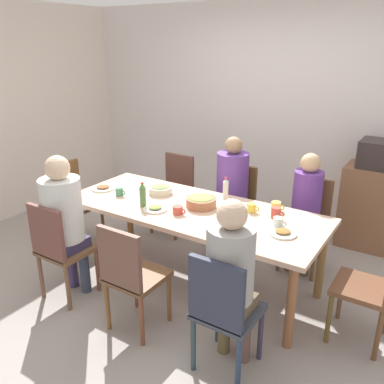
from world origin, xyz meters
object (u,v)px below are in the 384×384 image
at_px(chair_4, 73,198).
at_px(bowl_0, 160,189).
at_px(person_1, 306,204).
at_px(side_cabinet, 375,208).
at_px(chair_7, 175,189).
at_px(plate_1, 103,188).
at_px(bowl_1, 201,201).
at_px(person_6, 64,215).
at_px(chair_1, 307,218).
at_px(chair_0, 376,283).
at_px(bottle_1, 226,189).
at_px(dining_table, 192,215).
at_px(microwave, 384,155).
at_px(person_3, 232,184).
at_px(chair_3, 235,202).
at_px(cup_6, 276,213).
at_px(person_5, 231,271).
at_px(cup_0, 120,192).
at_px(cup_5, 252,208).
at_px(cup_3, 278,222).
at_px(cup_2, 276,207).
at_px(plate_0, 283,233).
at_px(chair_5, 223,308).
at_px(chair_6, 59,246).
at_px(cup_4, 178,210).
at_px(chair_2, 130,273).
at_px(bottle_0, 143,195).
at_px(plate_2, 155,208).
at_px(plate_3, 227,226).

bearing_deg(chair_4, bowl_0, 7.73).
distance_m(person_1, side_cabinet, 1.05).
height_order(chair_7, plate_1, chair_7).
bearing_deg(bowl_1, person_6, -135.38).
bearing_deg(person_1, chair_1, 90.00).
xyz_separation_m(chair_0, side_cabinet, (-0.28, 1.66, -0.06)).
height_order(bottle_1, side_cabinet, bottle_1).
bearing_deg(dining_table, microwave, 52.30).
height_order(chair_4, bowl_1, chair_4).
bearing_deg(dining_table, person_3, 90.00).
xyz_separation_m(chair_3, cup_6, (0.71, -0.66, 0.28)).
bearing_deg(person_5, person_6, -179.95).
bearing_deg(plate_1, chair_3, 42.39).
bearing_deg(cup_0, chair_1, 32.16).
xyz_separation_m(chair_4, cup_0, (0.81, -0.12, 0.27)).
bearing_deg(person_3, bowl_0, -126.95).
height_order(bowl_1, cup_5, bowl_1).
relative_size(chair_4, bowl_0, 3.94).
distance_m(person_1, bowl_0, 1.39).
xyz_separation_m(chair_4, cup_3, (2.35, 0.03, 0.27)).
bearing_deg(cup_2, chair_7, 160.33).
height_order(chair_3, bottle_1, bottle_1).
relative_size(chair_3, chair_4, 1.00).
height_order(plate_0, cup_0, cup_0).
relative_size(cup_3, microwave, 0.23).
xyz_separation_m(chair_5, microwave, (0.49, 2.51, 0.53)).
bearing_deg(chair_6, chair_7, 90.00).
height_order(chair_4, person_6, person_6).
bearing_deg(bowl_0, cup_3, -5.44).
distance_m(chair_5, bottle_1, 1.41).
distance_m(chair_1, cup_4, 1.34).
height_order(cup_2, cup_3, cup_3).
distance_m(chair_2, cup_2, 1.38).
bearing_deg(chair_7, chair_2, -65.20).
height_order(chair_7, bottle_1, bottle_1).
height_order(dining_table, chair_3, chair_3).
xyz_separation_m(person_6, bottle_0, (0.40, 0.56, 0.08)).
bearing_deg(chair_6, bowl_0, 71.98).
distance_m(cup_5, microwave, 1.68).
relative_size(chair_1, chair_5, 1.00).
relative_size(plate_2, bowl_1, 0.80).
bearing_deg(bowl_0, side_cabinet, 40.86).
relative_size(chair_4, bottle_1, 4.25).
relative_size(plate_0, plate_3, 0.89).
xyz_separation_m(person_1, person_5, (0.00, -1.52, 0.05)).
bearing_deg(dining_table, chair_3, 90.00).
xyz_separation_m(chair_5, chair_7, (-1.57, 1.70, 0.00)).
bearing_deg(bowl_1, person_5, -48.49).
relative_size(cup_4, bottle_1, 0.58).
height_order(bowl_1, bottle_0, bottle_0).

